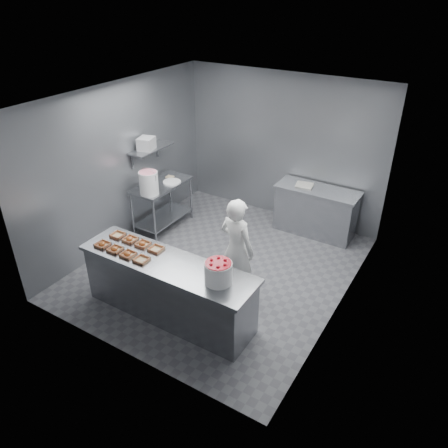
# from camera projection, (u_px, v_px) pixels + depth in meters

# --- Properties ---
(floor) EXTENTS (4.50, 4.50, 0.00)m
(floor) POSITION_uv_depth(u_px,v_px,m) (220.00, 267.00, 7.29)
(floor) COLOR #4C4C51
(floor) RESTS_ON ground
(ceiling) EXTENTS (4.50, 4.50, 0.00)m
(ceiling) POSITION_uv_depth(u_px,v_px,m) (219.00, 98.00, 5.90)
(ceiling) COLOR white
(ceiling) RESTS_ON wall_back
(wall_back) EXTENTS (4.00, 0.04, 2.80)m
(wall_back) POSITION_uv_depth(u_px,v_px,m) (282.00, 148.00, 8.26)
(wall_back) COLOR slate
(wall_back) RESTS_ON ground
(wall_left) EXTENTS (0.04, 4.50, 2.80)m
(wall_left) POSITION_uv_depth(u_px,v_px,m) (121.00, 165.00, 7.50)
(wall_left) COLOR slate
(wall_left) RESTS_ON ground
(wall_right) EXTENTS (0.04, 4.50, 2.80)m
(wall_right) POSITION_uv_depth(u_px,v_px,m) (350.00, 226.00, 5.68)
(wall_right) COLOR slate
(wall_right) RESTS_ON ground
(service_counter) EXTENTS (2.60, 0.70, 0.90)m
(service_counter) POSITION_uv_depth(u_px,v_px,m) (168.00, 288.00, 6.06)
(service_counter) COLOR slate
(service_counter) RESTS_ON ground
(prep_table) EXTENTS (0.60, 1.20, 0.90)m
(prep_table) POSITION_uv_depth(u_px,v_px,m) (162.00, 199.00, 8.19)
(prep_table) COLOR slate
(prep_table) RESTS_ON ground
(back_counter) EXTENTS (1.50, 0.60, 0.90)m
(back_counter) POSITION_uv_depth(u_px,v_px,m) (316.00, 211.00, 8.06)
(back_counter) COLOR slate
(back_counter) RESTS_ON ground
(wall_shelf) EXTENTS (0.35, 0.90, 0.03)m
(wall_shelf) POSITION_uv_depth(u_px,v_px,m) (151.00, 148.00, 7.79)
(wall_shelf) COLOR slate
(wall_shelf) RESTS_ON wall_left
(tray_0) EXTENTS (0.19, 0.18, 0.06)m
(tray_0) POSITION_uv_depth(u_px,v_px,m) (102.00, 244.00, 6.18)
(tray_0) COLOR tan
(tray_0) RESTS_ON service_counter
(tray_1) EXTENTS (0.19, 0.18, 0.06)m
(tray_1) POSITION_uv_depth(u_px,v_px,m) (115.00, 249.00, 6.07)
(tray_1) COLOR tan
(tray_1) RESTS_ON service_counter
(tray_2) EXTENTS (0.19, 0.18, 0.06)m
(tray_2) POSITION_uv_depth(u_px,v_px,m) (128.00, 254.00, 5.96)
(tray_2) COLOR tan
(tray_2) RESTS_ON service_counter
(tray_3) EXTENTS (0.19, 0.18, 0.04)m
(tray_3) POSITION_uv_depth(u_px,v_px,m) (141.00, 260.00, 5.85)
(tray_3) COLOR tan
(tray_3) RESTS_ON service_counter
(tray_4) EXTENTS (0.19, 0.18, 0.04)m
(tray_4) POSITION_uv_depth(u_px,v_px,m) (118.00, 235.00, 6.41)
(tray_4) COLOR tan
(tray_4) RESTS_ON service_counter
(tray_5) EXTENTS (0.19, 0.18, 0.06)m
(tray_5) POSITION_uv_depth(u_px,v_px,m) (130.00, 239.00, 6.30)
(tray_5) COLOR tan
(tray_5) RESTS_ON service_counter
(tray_6) EXTENTS (0.19, 0.18, 0.06)m
(tray_6) POSITION_uv_depth(u_px,v_px,m) (143.00, 244.00, 6.19)
(tray_6) COLOR tan
(tray_6) RESTS_ON service_counter
(tray_7) EXTENTS (0.19, 0.18, 0.04)m
(tray_7) POSITION_uv_depth(u_px,v_px,m) (156.00, 249.00, 6.08)
(tray_7) COLOR tan
(tray_7) RESTS_ON service_counter
(worker) EXTENTS (0.64, 0.48, 1.60)m
(worker) POSITION_uv_depth(u_px,v_px,m) (237.00, 249.00, 6.31)
(worker) COLOR white
(worker) RESTS_ON ground
(strawberry_tub) EXTENTS (0.35, 0.35, 0.29)m
(strawberry_tub) POSITION_uv_depth(u_px,v_px,m) (218.00, 272.00, 5.38)
(strawberry_tub) COLOR white
(strawberry_tub) RESTS_ON service_counter
(glaze_bucket) EXTENTS (0.34, 0.33, 0.50)m
(glaze_bucket) POSITION_uv_depth(u_px,v_px,m) (149.00, 183.00, 7.55)
(glaze_bucket) COLOR white
(glaze_bucket) RESTS_ON prep_table
(bucket_lid) EXTENTS (0.40, 0.40, 0.03)m
(bucket_lid) POSITION_uv_depth(u_px,v_px,m) (172.00, 182.00, 8.07)
(bucket_lid) COLOR white
(bucket_lid) RESTS_ON prep_table
(rag) EXTENTS (0.14, 0.13, 0.02)m
(rag) POSITION_uv_depth(u_px,v_px,m) (170.00, 177.00, 8.28)
(rag) COLOR #CCB28C
(rag) RESTS_ON prep_table
(appliance) EXTENTS (0.32, 0.35, 0.22)m
(appliance) POSITION_uv_depth(u_px,v_px,m) (146.00, 144.00, 7.64)
(appliance) COLOR gray
(appliance) RESTS_ON wall_shelf
(paper_stack) EXTENTS (0.33, 0.26, 0.04)m
(paper_stack) POSITION_uv_depth(u_px,v_px,m) (305.00, 185.00, 7.95)
(paper_stack) COLOR silver
(paper_stack) RESTS_ON back_counter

